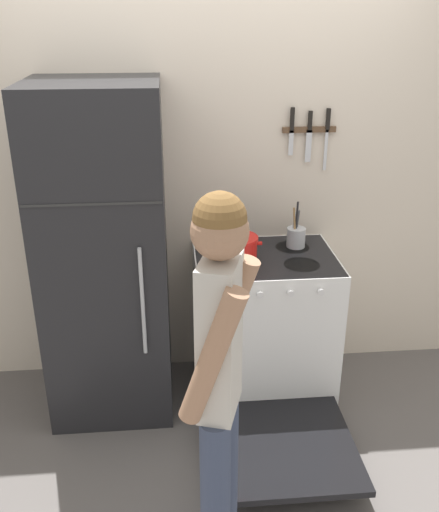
# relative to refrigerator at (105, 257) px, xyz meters

# --- Properties ---
(ground_plane) EXTENTS (14.00, 14.00, 0.00)m
(ground_plane) POSITION_rel_refrigerator_xyz_m (0.59, 0.32, -0.93)
(ground_plane) COLOR #5B5654
(wall_back) EXTENTS (10.00, 0.06, 2.55)m
(wall_back) POSITION_rel_refrigerator_xyz_m (0.59, 0.35, 0.35)
(wall_back) COLOR beige
(wall_back) RESTS_ON ground_plane
(refrigerator) EXTENTS (0.67, 0.67, 1.86)m
(refrigerator) POSITION_rel_refrigerator_xyz_m (0.00, 0.00, 0.00)
(refrigerator) COLOR black
(refrigerator) RESTS_ON ground_plane
(stove_range) EXTENTS (0.80, 1.33, 0.89)m
(stove_range) POSITION_rel_refrigerator_xyz_m (0.89, -0.03, -0.49)
(stove_range) COLOR white
(stove_range) RESTS_ON ground_plane
(dutch_oven_pot) EXTENTS (0.27, 0.23, 0.20)m
(dutch_oven_pot) POSITION_rel_refrigerator_xyz_m (0.71, -0.11, 0.05)
(dutch_oven_pot) COLOR red
(dutch_oven_pot) RESTS_ON stove_range
(tea_kettle) EXTENTS (0.20, 0.16, 0.21)m
(tea_kettle) POSITION_rel_refrigerator_xyz_m (0.72, 0.14, 0.02)
(tea_kettle) COLOR black
(tea_kettle) RESTS_ON stove_range
(utensil_jar) EXTENTS (0.11, 0.11, 0.28)m
(utensil_jar) POSITION_rel_refrigerator_xyz_m (1.09, 0.14, 0.02)
(utensil_jar) COLOR #B7BABF
(utensil_jar) RESTS_ON stove_range
(person) EXTENTS (0.33, 0.39, 1.65)m
(person) POSITION_rel_refrigerator_xyz_m (0.52, -1.18, 0.01)
(person) COLOR #38425B
(person) RESTS_ON ground_plane
(wall_knife_strip) EXTENTS (0.31, 0.03, 0.37)m
(wall_knife_strip) POSITION_rel_refrigerator_xyz_m (1.17, 0.31, 0.62)
(wall_knife_strip) COLOR brown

